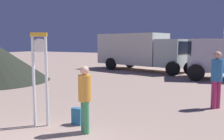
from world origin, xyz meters
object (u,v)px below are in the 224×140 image
at_px(standing_clock, 40,71).
at_px(person_near_clock, 85,96).
at_px(backpack, 78,116).
at_px(box_truck_far, 140,50).
at_px(person_distant, 217,77).

distance_m(standing_clock, person_near_clock, 1.35).
relative_size(backpack, box_truck_far, 0.06).
height_order(standing_clock, box_truck_far, box_truck_far).
bearing_deg(person_near_clock, person_distant, 56.53).
bearing_deg(standing_clock, person_distant, 45.87).
xyz_separation_m(person_near_clock, box_truck_far, (-3.66, 12.74, 0.65)).
distance_m(person_distant, box_truck_far, 10.91).
bearing_deg(backpack, person_near_clock, -38.55).
bearing_deg(person_near_clock, standing_clock, -175.32).
distance_m(person_near_clock, backpack, 0.92).
bearing_deg(box_truck_far, backpack, -75.65).
height_order(standing_clock, person_distant, standing_clock).
bearing_deg(person_distant, backpack, -131.67).
xyz_separation_m(standing_clock, person_near_clock, (1.25, 0.10, -0.50)).
bearing_deg(box_truck_far, person_near_clock, -73.99).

